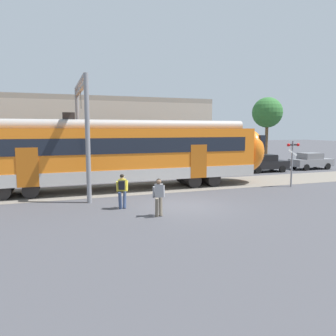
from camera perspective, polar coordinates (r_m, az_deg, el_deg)
ground_plane at (r=16.27m, az=2.72°, el=-6.58°), size 160.00×160.00×0.00m
pedestrian_yellow at (r=15.60m, az=-8.00°, el=-3.51°), size 0.63×0.59×1.67m
pedestrian_grey at (r=14.11m, az=-1.62°, el=-4.64°), size 0.62×0.60×1.67m
parked_car_black at (r=30.09m, az=16.51°, el=0.83°), size 4.04×1.83×1.54m
parked_car_grey at (r=33.62m, az=23.61°, el=1.14°), size 4.00×1.76×1.54m
catenary_gantry at (r=20.17m, az=-14.83°, el=8.13°), size 0.24×6.64×6.53m
crossing_signal at (r=22.68m, az=20.84°, el=1.92°), size 0.96×0.22×3.00m
background_building at (r=29.12m, az=-14.44°, el=5.49°), size 21.90×5.00×9.20m
street_tree_right at (r=35.62m, az=16.91°, el=9.16°), size 3.09×3.09×7.01m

